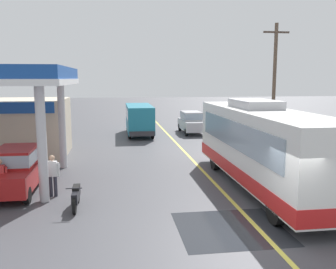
{
  "coord_description": "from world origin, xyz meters",
  "views": [
    {
      "loc": [
        -4.32,
        -9.54,
        4.63
      ],
      "look_at": [
        -1.5,
        10.0,
        1.6
      ],
      "focal_mm": 39.35,
      "sensor_mm": 36.0,
      "label": 1
    }
  ],
  "objects_px": {
    "coach_bus_main": "(262,148)",
    "car_at_pump": "(16,168)",
    "motorcycle_parked_forecourt": "(76,196)",
    "pedestrian_by_shop": "(53,173)",
    "pedestrian_near_pump": "(0,178)",
    "car_trailing_behind_bus": "(191,121)",
    "minibus_opposing_lane": "(139,117)"
  },
  "relations": [
    {
      "from": "coach_bus_main",
      "to": "car_at_pump",
      "type": "xyz_separation_m",
      "value": [
        -10.16,
        0.86,
        -0.71
      ]
    },
    {
      "from": "coach_bus_main",
      "to": "motorcycle_parked_forecourt",
      "type": "relative_size",
      "value": 6.13
    },
    {
      "from": "coach_bus_main",
      "to": "pedestrian_by_shop",
      "type": "relative_size",
      "value": 6.65
    },
    {
      "from": "motorcycle_parked_forecourt",
      "to": "pedestrian_near_pump",
      "type": "xyz_separation_m",
      "value": [
        -2.87,
        1.09,
        0.49
      ]
    },
    {
      "from": "car_at_pump",
      "to": "car_trailing_behind_bus",
      "type": "xyz_separation_m",
      "value": [
        10.47,
        15.1,
        0.0
      ]
    },
    {
      "from": "car_at_pump",
      "to": "pedestrian_by_shop",
      "type": "height_order",
      "value": "car_at_pump"
    },
    {
      "from": "pedestrian_near_pump",
      "to": "coach_bus_main",
      "type": "bearing_deg",
      "value": 1.96
    },
    {
      "from": "car_at_pump",
      "to": "pedestrian_near_pump",
      "type": "height_order",
      "value": "car_at_pump"
    },
    {
      "from": "car_at_pump",
      "to": "motorcycle_parked_forecourt",
      "type": "distance_m",
      "value": 3.52
    },
    {
      "from": "pedestrian_near_pump",
      "to": "pedestrian_by_shop",
      "type": "xyz_separation_m",
      "value": [
        1.84,
        0.39,
        0.0
      ]
    },
    {
      "from": "motorcycle_parked_forecourt",
      "to": "pedestrian_by_shop",
      "type": "height_order",
      "value": "pedestrian_by_shop"
    },
    {
      "from": "car_at_pump",
      "to": "pedestrian_near_pump",
      "type": "distance_m",
      "value": 1.25
    },
    {
      "from": "car_at_pump",
      "to": "motorcycle_parked_forecourt",
      "type": "height_order",
      "value": "car_at_pump"
    },
    {
      "from": "car_at_pump",
      "to": "pedestrian_near_pump",
      "type": "bearing_deg",
      "value": -102.37
    },
    {
      "from": "minibus_opposing_lane",
      "to": "coach_bus_main",
      "type": "bearing_deg",
      "value": -75.05
    },
    {
      "from": "coach_bus_main",
      "to": "car_trailing_behind_bus",
      "type": "distance_m",
      "value": 15.98
    },
    {
      "from": "car_at_pump",
      "to": "minibus_opposing_lane",
      "type": "height_order",
      "value": "minibus_opposing_lane"
    },
    {
      "from": "minibus_opposing_lane",
      "to": "pedestrian_by_shop",
      "type": "bearing_deg",
      "value": -105.94
    },
    {
      "from": "coach_bus_main",
      "to": "motorcycle_parked_forecourt",
      "type": "bearing_deg",
      "value": -169.19
    },
    {
      "from": "car_trailing_behind_bus",
      "to": "pedestrian_by_shop",
      "type": "bearing_deg",
      "value": -119.18
    },
    {
      "from": "pedestrian_near_pump",
      "to": "car_trailing_behind_bus",
      "type": "distance_m",
      "value": 19.54
    },
    {
      "from": "coach_bus_main",
      "to": "car_at_pump",
      "type": "bearing_deg",
      "value": 175.14
    },
    {
      "from": "minibus_opposing_lane",
      "to": "pedestrian_by_shop",
      "type": "height_order",
      "value": "minibus_opposing_lane"
    },
    {
      "from": "car_at_pump",
      "to": "car_trailing_behind_bus",
      "type": "bearing_deg",
      "value": 55.26
    },
    {
      "from": "minibus_opposing_lane",
      "to": "motorcycle_parked_forecourt",
      "type": "relative_size",
      "value": 3.41
    },
    {
      "from": "pedestrian_by_shop",
      "to": "car_trailing_behind_bus",
      "type": "distance_m",
      "value": 18.25
    },
    {
      "from": "pedestrian_near_pump",
      "to": "pedestrian_by_shop",
      "type": "relative_size",
      "value": 1.0
    },
    {
      "from": "minibus_opposing_lane",
      "to": "motorcycle_parked_forecourt",
      "type": "height_order",
      "value": "minibus_opposing_lane"
    },
    {
      "from": "pedestrian_near_pump",
      "to": "car_trailing_behind_bus",
      "type": "xyz_separation_m",
      "value": [
        10.74,
        16.32,
        0.08
      ]
    },
    {
      "from": "car_trailing_behind_bus",
      "to": "coach_bus_main",
      "type": "bearing_deg",
      "value": -91.11
    },
    {
      "from": "car_at_pump",
      "to": "minibus_opposing_lane",
      "type": "bearing_deg",
      "value": 67.76
    },
    {
      "from": "coach_bus_main",
      "to": "pedestrian_near_pump",
      "type": "relative_size",
      "value": 6.65
    }
  ]
}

